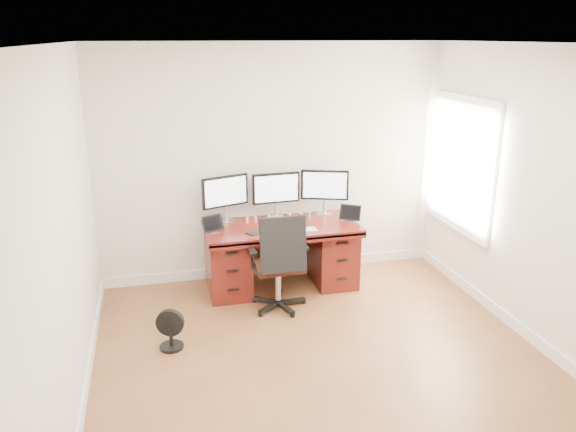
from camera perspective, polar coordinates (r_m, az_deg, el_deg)
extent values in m
plane|color=brown|center=(4.99, 4.29, -15.72)|extent=(4.50, 4.50, 0.00)
cube|color=white|center=(6.48, -1.59, 5.35)|extent=(4.00, 0.10, 2.70)
cube|color=white|center=(5.35, 25.48, 0.86)|extent=(0.10, 4.50, 2.70)
cube|color=white|center=(6.51, 17.16, 5.05)|extent=(0.04, 1.30, 1.50)
cube|color=white|center=(6.50, 17.01, 5.05)|extent=(0.01, 1.15, 1.35)
cube|color=#541510|center=(6.23, -0.66, -1.15)|extent=(1.70, 0.80, 0.05)
cube|color=#541510|center=(6.29, -6.10, -4.72)|extent=(0.45, 0.70, 0.70)
cube|color=#541510|center=(6.54, 4.47, -3.75)|extent=(0.45, 0.70, 0.70)
cube|color=#400E0B|center=(6.58, -1.25, -2.17)|extent=(0.74, 0.03, 0.40)
cylinder|color=black|center=(6.04, -1.00, -8.83)|extent=(0.57, 0.57, 0.08)
cylinder|color=silver|center=(5.94, -1.01, -6.74)|extent=(0.06, 0.06, 0.40)
cube|color=#34160F|center=(5.86, -1.02, -4.94)|extent=(0.49, 0.47, 0.07)
cube|color=black|center=(5.54, -0.49, -2.92)|extent=(0.47, 0.06, 0.56)
cube|color=black|center=(5.73, -3.68, -3.53)|extent=(0.06, 0.24, 0.03)
cube|color=black|center=(5.85, 1.57, -3.04)|extent=(0.06, 0.24, 0.03)
cylinder|color=black|center=(5.43, -11.72, -12.86)|extent=(0.22, 0.22, 0.03)
cylinder|color=black|center=(5.38, -11.79, -11.88)|extent=(0.04, 0.04, 0.18)
cylinder|color=black|center=(5.32, -11.88, -10.66)|extent=(0.26, 0.13, 0.26)
cube|color=silver|center=(6.38, -6.30, -0.52)|extent=(0.22, 0.19, 0.01)
cylinder|color=silver|center=(6.35, -6.33, 0.20)|extent=(0.04, 0.04, 0.18)
cube|color=black|center=(6.27, -6.41, 2.51)|extent=(0.53, 0.21, 0.35)
cube|color=white|center=(6.26, -6.33, 2.47)|extent=(0.48, 0.16, 0.30)
cube|color=silver|center=(6.47, -1.21, -0.14)|extent=(0.19, 0.15, 0.01)
cylinder|color=silver|center=(6.44, -1.21, 0.58)|extent=(0.04, 0.04, 0.18)
cube|color=black|center=(6.37, -1.23, 2.86)|extent=(0.55, 0.07, 0.35)
cube|color=white|center=(6.35, -1.18, 2.81)|extent=(0.50, 0.03, 0.30)
cube|color=silver|center=(6.61, 3.70, 0.23)|extent=(0.22, 0.19, 0.01)
cylinder|color=silver|center=(6.59, 3.71, 0.94)|extent=(0.04, 0.04, 0.18)
cube|color=black|center=(6.52, 3.76, 3.17)|extent=(0.53, 0.22, 0.35)
cube|color=white|center=(6.50, 3.75, 3.12)|extent=(0.47, 0.17, 0.30)
cube|color=silver|center=(6.05, -7.59, -1.57)|extent=(0.12, 0.11, 0.01)
cube|color=black|center=(6.02, -7.63, -0.73)|extent=(0.25, 0.16, 0.17)
cube|color=silver|center=(6.39, 6.34, -0.47)|extent=(0.13, 0.12, 0.01)
cube|color=black|center=(6.36, 6.37, 0.34)|extent=(0.24, 0.19, 0.17)
cube|color=white|center=(6.08, 0.13, -1.31)|extent=(0.27, 0.13, 0.01)
cube|color=silver|center=(6.08, 2.27, -1.36)|extent=(0.14, 0.14, 0.01)
cube|color=black|center=(5.99, -3.18, -1.65)|extent=(0.25, 0.21, 0.01)
cube|color=black|center=(6.15, -0.99, -1.13)|extent=(0.16, 0.12, 0.01)
cylinder|color=orange|center=(6.29, -4.18, -0.51)|extent=(0.03, 0.03, 0.06)
sphere|color=orange|center=(6.27, -4.19, -0.16)|extent=(0.03, 0.03, 0.03)
cylinder|color=#D664A3|center=(6.30, -3.33, -0.45)|extent=(0.03, 0.03, 0.06)
sphere|color=#D664A3|center=(6.29, -3.33, -0.10)|extent=(0.03, 0.03, 0.03)
cylinder|color=#DEB061|center=(6.33, -1.96, -0.34)|extent=(0.03, 0.03, 0.06)
sphere|color=#DEB061|center=(6.32, -1.96, 0.00)|extent=(0.03, 0.03, 0.03)
cylinder|color=olive|center=(6.38, 0.15, -0.18)|extent=(0.03, 0.03, 0.06)
sphere|color=olive|center=(6.37, 0.15, 0.16)|extent=(0.03, 0.03, 0.03)
cylinder|color=#5C71E2|center=(6.41, 1.32, -0.09)|extent=(0.03, 0.03, 0.06)
sphere|color=#5C71E2|center=(6.40, 1.32, 0.25)|extent=(0.03, 0.03, 0.03)
cylinder|color=#8866CD|center=(6.44, 2.19, -0.02)|extent=(0.03, 0.03, 0.06)
sphere|color=#8866CD|center=(6.43, 2.19, 0.32)|extent=(0.03, 0.03, 0.03)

